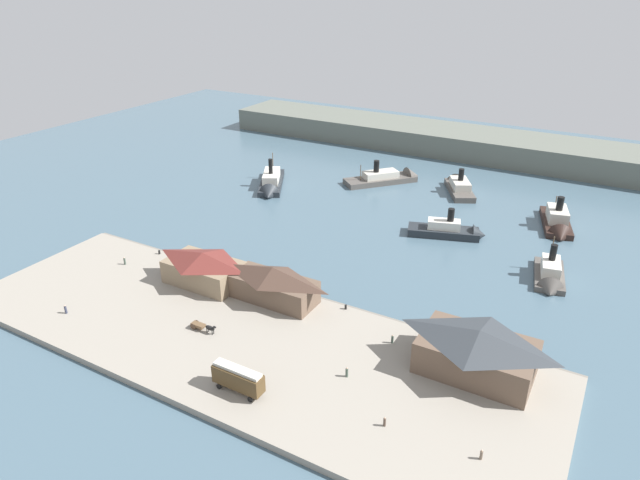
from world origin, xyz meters
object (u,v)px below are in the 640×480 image
at_px(pedestrian_walking_east, 481,455).
at_px(ferry_outer_harbor, 390,178).
at_px(pedestrian_near_east_shed, 392,339).
at_px(mooring_post_east, 159,252).
at_px(ferry_shed_west_terminal, 204,267).
at_px(pedestrian_walking_west, 385,422).
at_px(street_tram, 238,378).
at_px(ferry_departing_north, 458,186).
at_px(ferry_approaching_east, 271,184).
at_px(ferry_moored_west, 452,231).
at_px(mooring_post_center_east, 346,307).
at_px(pedestrian_at_waters_edge, 66,310).
at_px(ferry_shed_east_terminal, 273,283).
at_px(pedestrian_standing_center, 125,261).
at_px(ferry_near_quay, 557,223).
at_px(horse_cart, 203,326).
at_px(pedestrian_near_cart, 347,372).
at_px(ferry_shed_customs_shed, 477,351).
at_px(ferry_moored_east, 550,277).

relative_size(pedestrian_walking_east, ferry_outer_harbor, 0.07).
bearing_deg(pedestrian_near_east_shed, mooring_post_east, 174.97).
height_order(ferry_shed_west_terminal, pedestrian_walking_west, ferry_shed_west_terminal).
relative_size(street_tram, ferry_departing_north, 0.44).
bearing_deg(ferry_approaching_east, ferry_moored_west, -6.02).
xyz_separation_m(street_tram, mooring_post_center_east, (3.62, 28.50, -2.06)).
bearing_deg(pedestrian_walking_east, ferry_departing_north, 108.58).
bearing_deg(ferry_outer_harbor, ferry_shed_west_terminal, -95.32).
distance_m(pedestrian_at_waters_edge, ferry_approaching_east, 77.62).
xyz_separation_m(street_tram, pedestrian_walking_east, (35.62, 5.01, -1.79)).
distance_m(ferry_shed_east_terminal, pedestrian_standing_center, 36.72).
bearing_deg(mooring_post_east, pedestrian_walking_east, -16.24).
height_order(pedestrian_standing_center, ferry_departing_north, ferry_departing_north).
xyz_separation_m(pedestrian_near_east_shed, mooring_post_center_east, (-11.89, 5.60, -0.30)).
bearing_deg(street_tram, pedestrian_walking_east, 8.01).
height_order(ferry_shed_east_terminal, pedestrian_at_waters_edge, ferry_shed_east_terminal).
bearing_deg(ferry_departing_north, ferry_approaching_east, -151.95).
height_order(ferry_near_quay, ferry_outer_harbor, ferry_near_quay).
relative_size(horse_cart, ferry_outer_harbor, 0.24).
xyz_separation_m(pedestrian_walking_west, ferry_outer_harbor, (-41.09, 97.93, -0.62)).
xyz_separation_m(pedestrian_standing_center, mooring_post_center_east, (50.20, 7.83, -0.34)).
xyz_separation_m(pedestrian_standing_center, pedestrian_near_east_shed, (62.09, 2.23, -0.04)).
bearing_deg(pedestrian_standing_center, pedestrian_near_cart, -9.17).
height_order(pedestrian_at_waters_edge, ferry_departing_north, ferry_departing_north).
distance_m(pedestrian_walking_west, ferry_near_quay, 86.32).
relative_size(ferry_shed_customs_shed, pedestrian_near_east_shed, 10.99).
relative_size(pedestrian_standing_center, pedestrian_walking_east, 1.10).
bearing_deg(horse_cart, pedestrian_near_cart, 2.94).
bearing_deg(ferry_shed_east_terminal, ferry_departing_north, 81.39).
xyz_separation_m(ferry_shed_west_terminal, ferry_moored_west, (36.49, 49.38, -3.21)).
xyz_separation_m(ferry_shed_east_terminal, pedestrian_walking_east, (45.82, -19.70, -2.86)).
bearing_deg(horse_cart, ferry_shed_west_terminal, 129.24).
relative_size(ferry_shed_west_terminal, horse_cart, 2.88).
relative_size(ferry_shed_customs_shed, street_tram, 2.15).
xyz_separation_m(ferry_shed_east_terminal, street_tram, (10.20, -24.71, -1.07)).
distance_m(pedestrian_near_cart, pedestrian_standing_center, 60.12).
relative_size(horse_cart, ferry_departing_north, 0.29).
distance_m(ferry_shed_customs_shed, street_tram, 37.42).
relative_size(mooring_post_east, ferry_outer_harbor, 0.04).
height_order(mooring_post_east, ferry_moored_east, ferry_moored_east).
relative_size(ferry_shed_west_terminal, mooring_post_center_east, 17.61).
xyz_separation_m(mooring_post_center_east, ferry_moored_west, (6.66, 44.10, -0.19)).
xyz_separation_m(mooring_post_east, ferry_departing_north, (45.64, 76.98, -0.20)).
relative_size(street_tram, mooring_post_center_east, 9.33).
bearing_deg(pedestrian_near_cart, pedestrian_near_east_shed, 76.95).
height_order(street_tram, pedestrian_at_waters_edge, street_tram).
bearing_deg(ferry_departing_north, pedestrian_walking_west, -78.64).
xyz_separation_m(ferry_moored_east, ferry_approaching_east, (-82.78, 18.22, 0.14)).
distance_m(horse_cart, ferry_outer_harbor, 92.57).
distance_m(pedestrian_at_waters_edge, pedestrian_near_east_shed, 60.68).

